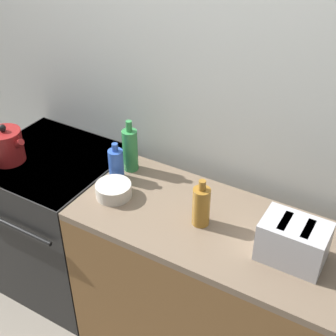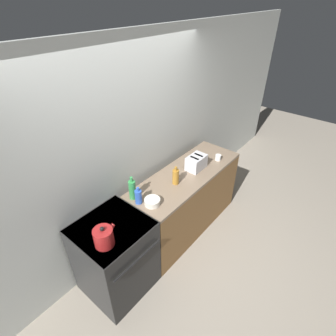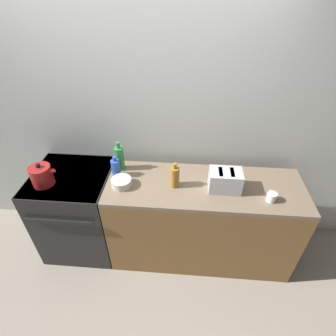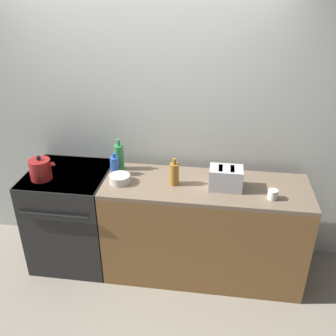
# 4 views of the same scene
# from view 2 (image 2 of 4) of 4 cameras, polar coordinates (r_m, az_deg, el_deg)

# --- Properties ---
(ground_plane) EXTENTS (12.00, 12.00, 0.00)m
(ground_plane) POSITION_cam_2_polar(r_m,az_deg,el_deg) (3.54, 1.45, -20.00)
(ground_plane) COLOR gray
(wall_back) EXTENTS (8.00, 0.05, 2.60)m
(wall_back) POSITION_cam_2_polar(r_m,az_deg,el_deg) (3.03, -9.15, 2.39)
(wall_back) COLOR silver
(wall_back) RESTS_ON ground_plane
(stove) EXTENTS (0.71, 0.72, 0.94)m
(stove) POSITION_cam_2_polar(r_m,az_deg,el_deg) (3.06, -11.34, -18.32)
(stove) COLOR black
(stove) RESTS_ON ground_plane
(counter_block) EXTENTS (1.74, 0.61, 0.94)m
(counter_block) POSITION_cam_2_polar(r_m,az_deg,el_deg) (3.66, 3.84, -7.06)
(counter_block) COLOR brown
(counter_block) RESTS_ON ground_plane
(kettle) EXTENTS (0.23, 0.18, 0.22)m
(kettle) POSITION_cam_2_polar(r_m,az_deg,el_deg) (2.51, -13.80, -14.40)
(kettle) COLOR maroon
(kettle) RESTS_ON stove
(toaster) EXTENTS (0.27, 0.18, 0.18)m
(toaster) POSITION_cam_2_polar(r_m,az_deg,el_deg) (3.41, 6.17, 1.21)
(toaster) COLOR #BCBCC1
(toaster) RESTS_ON counter_block
(bottle_blue) EXTENTS (0.08, 0.08, 0.21)m
(bottle_blue) POSITION_cam_2_polar(r_m,az_deg,el_deg) (2.87, -6.47, -6.19)
(bottle_blue) COLOR #2D56B7
(bottle_blue) RESTS_ON counter_block
(bottle_amber) EXTENTS (0.08, 0.08, 0.24)m
(bottle_amber) POSITION_cam_2_polar(r_m,az_deg,el_deg) (3.13, 1.69, -1.88)
(bottle_amber) COLOR #9E6B23
(bottle_amber) RESTS_ON counter_block
(bottle_green) EXTENTS (0.08, 0.08, 0.29)m
(bottle_green) POSITION_cam_2_polar(r_m,az_deg,el_deg) (2.92, -7.78, -4.65)
(bottle_green) COLOR #338C47
(bottle_green) RESTS_ON counter_block
(cup_white) EXTENTS (0.08, 0.08, 0.08)m
(cup_white) POSITION_cam_2_polar(r_m,az_deg,el_deg) (3.67, 10.86, 2.27)
(cup_white) COLOR white
(cup_white) RESTS_ON counter_block
(bowl) EXTENTS (0.18, 0.18, 0.07)m
(bowl) POSITION_cam_2_polar(r_m,az_deg,el_deg) (2.88, -3.43, -7.33)
(bowl) COLOR beige
(bowl) RESTS_ON counter_block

